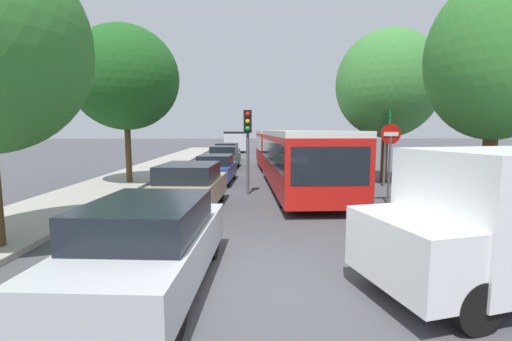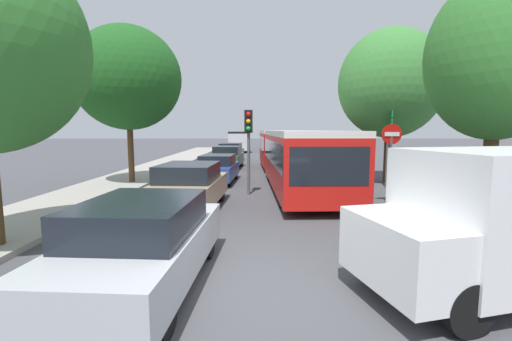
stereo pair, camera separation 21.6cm
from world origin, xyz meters
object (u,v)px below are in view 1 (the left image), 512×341
Objects in this scene: tree_left_mid at (124,81)px; tree_right_mid at (387,84)px; queued_car_blue at (216,168)px; city_bus_rear at (233,140)px; queued_car_tan at (190,187)px; tree_right_near at (494,62)px; no_entry_sign at (390,151)px; traffic_light at (248,133)px; queued_car_silver at (149,244)px; queued_car_green at (225,157)px; articulated_bus at (288,151)px; queued_car_graphite at (227,152)px; direction_sign_post at (386,131)px.

tree_right_mid reaches higher than tree_left_mid.
queued_car_blue is at bearing 7.90° from tree_left_mid.
city_bus_rear is at bearing 81.76° from tree_left_mid.
tree_right_near is at bearing -100.70° from queued_car_tan.
city_bus_rear is at bearing -168.14° from no_entry_sign.
tree_left_mid is (-5.76, 2.72, 2.38)m from traffic_light.
no_entry_sign is at bearing -42.25° from queued_car_silver.
city_bus_rear is at bearing 4.14° from queued_car_silver.
tree_right_mid reaches higher than traffic_light.
queued_car_blue is 0.92× the size of queued_car_green.
queued_car_green is (0.00, 6.49, 0.06)m from queued_car_blue.
articulated_bus is at bearing 12.77° from tree_left_mid.
queued_car_graphite is 1.24× the size of direction_sign_post.
tree_right_mid is at bearing -32.51° from queued_car_silver.
queued_car_tan is at bearing 165.39° from tree_right_near.
no_entry_sign is at bearing -110.23° from tree_right_mid.
queued_car_tan is at bearing -33.21° from traffic_light.
no_entry_sign reaches higher than queued_car_blue.
articulated_bus is 5.07m from direction_sign_post.
queued_car_blue is at bearing -176.11° from queued_car_green.
city_bus_rear is 30.23m from traffic_light.
no_entry_sign reaches higher than queued_car_tan.
queued_car_blue is 8.47m from no_entry_sign.
articulated_bus is 11.50m from queued_car_graphite.
tree_right_near is at bearing 55.55° from traffic_light.
queued_car_silver is 0.60× the size of tree_left_mid.
tree_right_near reaches higher than traffic_light.
queued_car_graphite reaches higher than queued_car_blue.
queued_car_green is at bearing 2.40° from queued_car_tan.
articulated_bus is 13.36m from queued_car_silver.
no_entry_sign is at bearing -154.93° from queued_car_graphite.
queued_car_blue is 0.62× the size of tree_right_near.
queued_car_tan is at bearing -176.68° from queued_car_graphite.
queued_car_tan is 1.01× the size of queued_car_green.
no_entry_sign is at bearing 71.11° from traffic_light.
city_bus_rear is 2.53× the size of queued_car_green.
articulated_bus is 4.03m from queued_car_blue.
tree_right_near is at bearing 100.49° from direction_sign_post.
queued_car_graphite is (-0.14, 12.02, 0.06)m from queued_car_blue.
queued_car_graphite is 21.97m from tree_right_near.
traffic_light reaches higher than city_bus_rear.
tree_right_mid reaches higher than queued_car_tan.
traffic_light is at bearing -111.49° from no_entry_sign.
tree_left_mid reaches higher than articulated_bus.
tree_left_mid is at bearing -112.63° from traffic_light.
no_entry_sign is 3.98m from direction_sign_post.
queued_car_tan is 1.01× the size of queued_car_graphite.
direction_sign_post reaches higher than queued_car_green.
queued_car_blue is at bearing 3.69° from queued_car_silver.
direction_sign_post is (7.91, 10.02, 1.79)m from queued_car_silver.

